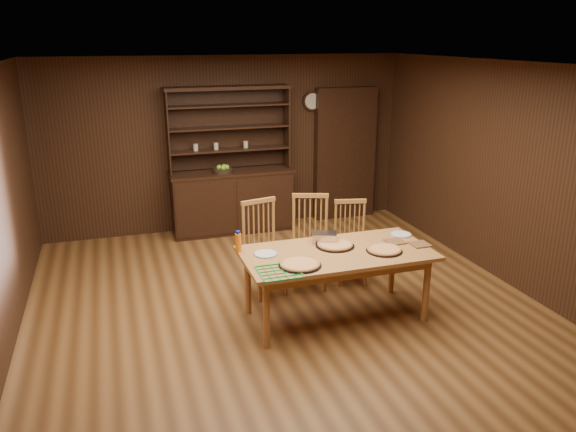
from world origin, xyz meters
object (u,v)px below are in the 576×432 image
object	(u,v)px
china_hutch	(232,193)
chair_right	(351,239)
dining_table	(336,258)
chair_center	(310,238)
chair_left	(263,244)
juice_bottle	(238,242)

from	to	relation	value
china_hutch	chair_right	distance (m)	2.42
dining_table	chair_center	distance (m)	0.89
chair_center	chair_right	xyz separation A→B (m)	(0.52, -0.02, -0.06)
dining_table	chair_right	bearing A→B (deg)	57.67
china_hutch	dining_table	distance (m)	3.11
dining_table	chair_right	world-z (taller)	chair_right
china_hutch	chair_left	bearing A→B (deg)	-93.15
china_hutch	chair_left	xyz separation A→B (m)	(-0.12, -2.21, -0.01)
chair_center	juice_bottle	xyz separation A→B (m)	(-1.00, -0.58, 0.27)
chair_right	chair_center	bearing A→B (deg)	-168.99
juice_bottle	dining_table	bearing A→B (deg)	-17.85
china_hutch	chair_center	world-z (taller)	china_hutch
dining_table	juice_bottle	size ratio (longest dim) A/B	8.68
chair_right	juice_bottle	xyz separation A→B (m)	(-1.51, -0.56, 0.33)
chair_left	chair_center	distance (m)	0.59
china_hutch	dining_table	size ratio (longest dim) A/B	1.11
chair_left	chair_center	bearing A→B (deg)	-9.68
chair_right	juice_bottle	distance (m)	1.65
dining_table	chair_center	world-z (taller)	chair_center
china_hutch	dining_table	world-z (taller)	china_hutch
china_hutch	chair_left	world-z (taller)	china_hutch
chair_center	chair_right	world-z (taller)	chair_center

